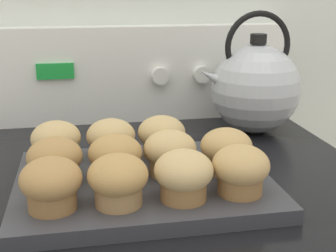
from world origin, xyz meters
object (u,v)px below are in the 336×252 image
(muffin_r0_c1, at_px, (118,180))
(muffin_r1_c0, at_px, (55,161))
(muffin_pan, at_px, (143,184))
(muffin_r1_c1, at_px, (115,157))
(muffin_r2_c2, at_px, (162,136))
(muffin_r0_c3, at_px, (241,170))
(muffin_r2_c0, at_px, (56,142))
(muffin_r0_c0, at_px, (51,184))
(muffin_r0_c2, at_px, (184,175))
(muffin_r2_c1, at_px, (111,140))
(muffin_r1_c2, at_px, (170,153))
(muffin_r1_c3, at_px, (226,150))
(tea_kettle, at_px, (255,87))

(muffin_r0_c1, height_order, muffin_r1_c0, same)
(muffin_pan, height_order, muffin_r1_c0, muffin_r1_c0)
(muffin_r0_c1, distance_m, muffin_r1_c1, 0.08)
(muffin_r2_c2, bearing_deg, muffin_r0_c1, -117.26)
(muffin_r0_c3, relative_size, muffin_r2_c0, 1.00)
(muffin_r0_c0, distance_m, muffin_r0_c2, 0.17)
(muffin_r2_c0, distance_m, muffin_r2_c1, 0.09)
(muffin_r1_c2, relative_size, muffin_r1_c3, 1.00)
(muffin_r1_c2, bearing_deg, muffin_r2_c1, 136.16)
(muffin_r0_c2, height_order, muffin_r0_c3, same)
(muffin_r1_c3, distance_m, muffin_r2_c1, 0.19)
(muffin_r1_c0, relative_size, muffin_r1_c3, 1.00)
(muffin_r0_c0, xyz_separation_m, muffin_r1_c1, (0.09, 0.08, 0.00))
(muffin_pan, bearing_deg, muffin_r1_c1, -177.76)
(muffin_r2_c0, bearing_deg, muffin_r2_c1, -2.52)
(muffin_r1_c3, bearing_deg, muffin_r1_c0, 179.53)
(tea_kettle, bearing_deg, muffin_r2_c1, -151.42)
(muffin_r1_c2, distance_m, muffin_r2_c1, 0.12)
(muffin_pan, relative_size, muffin_r1_c1, 4.75)
(muffin_r1_c0, height_order, muffin_r1_c3, same)
(muffin_r1_c3, bearing_deg, muffin_r1_c1, 179.64)
(muffin_r0_c1, bearing_deg, muffin_r0_c2, -0.28)
(muffin_r2_c0, relative_size, muffin_r2_c2, 1.00)
(muffin_r0_c2, relative_size, muffin_r2_c2, 1.00)
(muffin_pan, xyz_separation_m, muffin_r2_c0, (-0.13, 0.09, 0.05))
(muffin_r0_c0, bearing_deg, muffin_r2_c2, 44.03)
(muffin_r2_c0, xyz_separation_m, tea_kettle, (0.40, 0.17, 0.04))
(muffin_r0_c1, xyz_separation_m, muffin_r1_c1, (0.00, 0.08, 0.00))
(muffin_r0_c1, xyz_separation_m, muffin_r2_c1, (0.00, 0.17, 0.00))
(muffin_r0_c2, bearing_deg, muffin_r0_c3, 2.87)
(muffin_r0_c2, height_order, muffin_r1_c0, same)
(muffin_r0_c1, relative_size, muffin_r2_c1, 1.00)
(muffin_r0_c0, xyz_separation_m, muffin_r1_c2, (0.17, 0.08, 0.00))
(muffin_r0_c0, distance_m, muffin_r2_c0, 0.17)
(muffin_r0_c0, relative_size, muffin_r0_c1, 1.00)
(muffin_r0_c0, distance_m, muffin_r2_c2, 0.24)
(muffin_r1_c0, bearing_deg, muffin_r2_c2, 26.60)
(muffin_r0_c3, relative_size, muffin_r2_c1, 1.00)
(muffin_r0_c1, distance_m, muffin_r2_c0, 0.19)
(muffin_r0_c0, distance_m, muffin_r1_c2, 0.19)
(muffin_r0_c0, height_order, muffin_r0_c3, same)
(muffin_r1_c0, bearing_deg, muffin_pan, 0.25)
(muffin_r2_c2, bearing_deg, muffin_r2_c1, -178.18)
(muffin_r0_c0, bearing_deg, muffin_pan, 32.33)
(muffin_r1_c0, height_order, muffin_r1_c1, same)
(muffin_pan, distance_m, muffin_r0_c2, 0.11)
(muffin_r1_c0, bearing_deg, muffin_r1_c3, -0.47)
(tea_kettle, bearing_deg, muffin_r1_c3, -119.10)
(muffin_r0_c2, relative_size, muffin_r1_c2, 1.00)
(muffin_r0_c3, xyz_separation_m, muffin_r1_c1, (-0.17, 0.08, 0.00))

